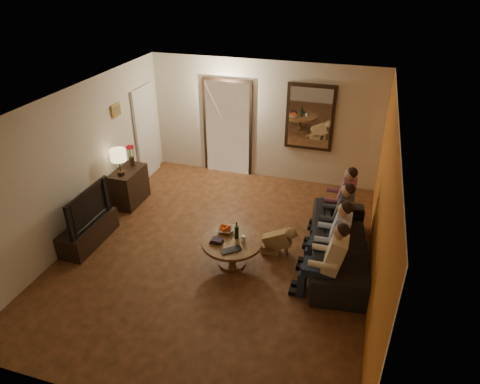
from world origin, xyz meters
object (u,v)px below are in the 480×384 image
(person_b, at_px, (334,241))
(bowl, at_px, (225,230))
(tv, at_px, (83,206))
(person_c, at_px, (338,220))
(person_a, at_px, (329,264))
(tv_stand, at_px, (89,232))
(dog, at_px, (277,239))
(laptop, at_px, (232,252))
(table_lamp, at_px, (119,162))
(coffee_table, at_px, (232,252))
(sofa, at_px, (340,244))
(wine_bottle, at_px, (237,230))
(dresser, at_px, (129,186))
(person_d, at_px, (341,203))

(person_b, xyz_separation_m, bowl, (-1.74, -0.04, -0.12))
(tv, xyz_separation_m, person_c, (4.14, 1.02, -0.13))
(tv, xyz_separation_m, person_a, (4.14, -0.18, -0.13))
(tv_stand, relative_size, dog, 2.15)
(tv, bearing_deg, laptop, -92.64)
(tv_stand, xyz_separation_m, person_a, (4.14, -0.18, 0.40))
(table_lamp, relative_size, bowl, 2.08)
(tv, bearing_deg, coffee_table, -86.53)
(person_a, xyz_separation_m, person_b, (0.00, 0.60, 0.00))
(table_lamp, bearing_deg, sofa, -6.72)
(table_lamp, relative_size, wine_bottle, 1.74)
(tv, relative_size, laptop, 3.46)
(sofa, distance_m, bowl, 1.88)
(tv, relative_size, coffee_table, 1.18)
(dresser, bearing_deg, person_a, -21.37)
(tv_stand, xyz_separation_m, dog, (3.22, 0.64, 0.08))
(table_lamp, distance_m, person_a, 4.39)
(dresser, height_order, table_lamp, table_lamp)
(coffee_table, xyz_separation_m, wine_bottle, (0.05, 0.10, 0.38))
(tv_stand, distance_m, dog, 3.28)
(person_b, bearing_deg, dog, 166.41)
(tv_stand, height_order, bowl, bowl)
(person_b, distance_m, person_d, 1.20)
(sofa, bearing_deg, tv_stand, 92.42)
(tv, height_order, bowl, tv)
(bowl, bearing_deg, table_lamp, 160.62)
(tv_stand, distance_m, sofa, 4.30)
(person_b, height_order, laptop, person_b)
(coffee_table, bearing_deg, table_lamp, 157.58)
(tv_stand, xyz_separation_m, person_d, (4.14, 1.62, 0.40))
(person_c, distance_m, bowl, 1.86)
(laptop, bearing_deg, dresser, 109.50)
(person_a, xyz_separation_m, person_d, (0.00, 1.80, 0.00))
(table_lamp, xyz_separation_m, coffee_table, (2.58, -1.06, -0.78))
(person_a, bearing_deg, wine_bottle, 163.91)
(person_b, bearing_deg, sofa, 71.57)
(bowl, bearing_deg, person_d, 35.54)
(tv_stand, height_order, dog, dog)
(wine_bottle, bearing_deg, person_a, -16.09)
(sofa, bearing_deg, coffee_table, 101.52)
(sofa, height_order, laptop, sofa)
(dresser, xyz_separation_m, laptop, (2.68, -1.56, 0.10))
(tv, distance_m, person_c, 4.27)
(person_d, relative_size, dog, 2.14)
(person_b, distance_m, laptop, 1.57)
(table_lamp, height_order, coffee_table, table_lamp)
(person_c, xyz_separation_m, bowl, (-1.74, -0.64, -0.12))
(tv_stand, height_order, person_c, person_c)
(tv, height_order, person_a, person_a)
(bowl, bearing_deg, coffee_table, -50.71)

